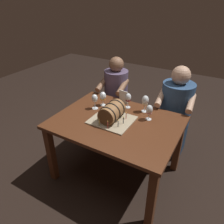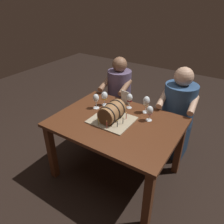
# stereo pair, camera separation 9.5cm
# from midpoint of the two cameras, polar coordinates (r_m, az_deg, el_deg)

# --- Properties ---
(ground_plane) EXTENTS (8.00, 8.00, 0.00)m
(ground_plane) POSITION_cam_midpoint_polar(r_m,az_deg,el_deg) (2.65, -0.03, -15.87)
(ground_plane) COLOR black
(dining_table) EXTENTS (1.27, 0.95, 0.73)m
(dining_table) POSITION_cam_midpoint_polar(r_m,az_deg,el_deg) (2.24, -0.03, -4.72)
(dining_table) COLOR #562D19
(dining_table) RESTS_ON ground
(barrel_cake) EXTENTS (0.42, 0.37, 0.20)m
(barrel_cake) POSITION_cam_midpoint_polar(r_m,az_deg,el_deg) (2.15, -1.27, -0.32)
(barrel_cake) COLOR tan
(barrel_cake) RESTS_ON dining_table
(wine_glass_rose) EXTENTS (0.07, 0.07, 0.17)m
(wine_glass_rose) POSITION_cam_midpoint_polar(r_m,az_deg,el_deg) (2.18, 8.72, 0.49)
(wine_glass_rose) COLOR white
(wine_glass_rose) RESTS_ON dining_table
(wine_glass_empty) EXTENTS (0.07, 0.07, 0.17)m
(wine_glass_empty) POSITION_cam_midpoint_polar(r_m,az_deg,el_deg) (2.37, -5.82, 3.53)
(wine_glass_empty) COLOR white
(wine_glass_empty) RESTS_ON dining_table
(wine_glass_red) EXTENTS (0.07, 0.07, 0.18)m
(wine_glass_red) POSITION_cam_midpoint_polar(r_m,az_deg,el_deg) (2.38, 3.20, 3.77)
(wine_glass_red) COLOR white
(wine_glass_red) RESTS_ON dining_table
(wine_glass_amber) EXTENTS (0.07, 0.07, 0.17)m
(wine_glass_amber) POSITION_cam_midpoint_polar(r_m,az_deg,el_deg) (2.44, -3.58, 4.14)
(wine_glass_amber) COLOR white
(wine_glass_amber) RESTS_ON dining_table
(wine_glass_white) EXTENTS (0.07, 0.07, 0.19)m
(wine_glass_white) POSITION_cam_midpoint_polar(r_m,az_deg,el_deg) (2.31, 7.72, 2.98)
(wine_glass_white) COLOR white
(wine_glass_white) RESTS_ON dining_table
(menu_card) EXTENTS (0.11, 0.03, 0.16)m
(menu_card) POSITION_cam_midpoint_polar(r_m,az_deg,el_deg) (2.49, 1.96, 4.01)
(menu_card) COLOR silver
(menu_card) RESTS_ON dining_table
(person_seated_left) EXTENTS (0.39, 0.48, 1.16)m
(person_seated_left) POSITION_cam_midpoint_polar(r_m,az_deg,el_deg) (3.01, 0.13, 2.85)
(person_seated_left) COLOR #372D40
(person_seated_left) RESTS_ON ground
(person_seated_right) EXTENTS (0.43, 0.51, 1.17)m
(person_seated_right) POSITION_cam_midpoint_polar(r_m,az_deg,el_deg) (2.73, 15.41, -0.56)
(person_seated_right) COLOR #1B2D46
(person_seated_right) RESTS_ON ground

